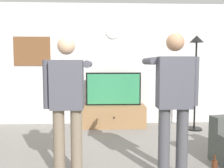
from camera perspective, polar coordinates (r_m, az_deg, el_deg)
back_wall at (r=5.51m, az=-1.20°, el=4.66°), size 6.40×0.10×2.70m
tv_stand at (r=5.29m, az=0.38°, el=-7.55°), size 1.36×0.52×0.46m
television at (r=5.24m, az=0.36°, el=-1.16°), size 1.19×0.07×0.71m
wall_clock at (r=5.50m, az=0.24°, el=12.28°), size 0.31×0.03×0.31m
framed_picture at (r=5.68m, az=-18.33°, el=7.37°), size 0.80×0.04×0.64m
floor_lamp at (r=5.22m, az=19.20°, el=4.75°), size 0.32×0.32×1.94m
person_standing_nearer_lamp at (r=2.96m, az=-10.50°, el=-3.46°), size 0.56×0.78×1.68m
person_standing_nearer_couch at (r=2.96m, az=14.34°, el=-3.01°), size 0.58×0.78×1.72m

